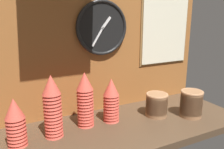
{
  "coord_description": "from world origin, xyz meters",
  "views": [
    {
      "loc": [
        -0.5,
        -1.05,
        0.61
      ],
      "look_at": [
        0.05,
        0.04,
        0.28
      ],
      "focal_mm": 38.0,
      "sensor_mm": 36.0,
      "label": 1
    }
  ],
  "objects_px": {
    "cup_stack_center_left": "(52,106)",
    "wall_clock": "(102,28)",
    "cup_stack_center_right": "(111,100)",
    "cup_stack_center": "(85,100)",
    "bowl_stack_far_right": "(191,103)",
    "cup_stack_left": "(16,122)",
    "bowl_stack_right": "(157,104)",
    "menu_board": "(165,24)"
  },
  "relations": [
    {
      "from": "cup_stack_center",
      "to": "bowl_stack_far_right",
      "type": "distance_m",
      "value": 0.63
    },
    {
      "from": "cup_stack_center",
      "to": "bowl_stack_right",
      "type": "height_order",
      "value": "cup_stack_center"
    },
    {
      "from": "cup_stack_center",
      "to": "bowl_stack_far_right",
      "type": "relative_size",
      "value": 1.91
    },
    {
      "from": "cup_stack_center_right",
      "to": "bowl_stack_right",
      "type": "xyz_separation_m",
      "value": [
        0.27,
        -0.06,
        -0.05
      ]
    },
    {
      "from": "cup_stack_center_left",
      "to": "bowl_stack_far_right",
      "type": "relative_size",
      "value": 2.02
    },
    {
      "from": "cup_stack_center_right",
      "to": "bowl_stack_right",
      "type": "height_order",
      "value": "cup_stack_center_right"
    },
    {
      "from": "cup_stack_center_right",
      "to": "bowl_stack_right",
      "type": "distance_m",
      "value": 0.29
    },
    {
      "from": "cup_stack_center_left",
      "to": "wall_clock",
      "type": "xyz_separation_m",
      "value": [
        0.36,
        0.19,
        0.36
      ]
    },
    {
      "from": "bowl_stack_right",
      "to": "wall_clock",
      "type": "relative_size",
      "value": 0.43
    },
    {
      "from": "cup_stack_center_left",
      "to": "cup_stack_center_right",
      "type": "bearing_deg",
      "value": 4.25
    },
    {
      "from": "cup_stack_center_left",
      "to": "cup_stack_left",
      "type": "bearing_deg",
      "value": -177.64
    },
    {
      "from": "cup_stack_center_left",
      "to": "bowl_stack_right",
      "type": "relative_size",
      "value": 2.31
    },
    {
      "from": "menu_board",
      "to": "cup_stack_left",
      "type": "bearing_deg",
      "value": -168.41
    },
    {
      "from": "cup_stack_center",
      "to": "cup_stack_center_left",
      "type": "bearing_deg",
      "value": -168.4
    },
    {
      "from": "cup_stack_left",
      "to": "cup_stack_center_right",
      "type": "bearing_deg",
      "value": 3.61
    },
    {
      "from": "wall_clock",
      "to": "menu_board",
      "type": "xyz_separation_m",
      "value": [
        0.47,
        0.01,
        0.01
      ]
    },
    {
      "from": "cup_stack_center_right",
      "to": "cup_stack_center_left",
      "type": "relative_size",
      "value": 0.79
    },
    {
      "from": "cup_stack_left",
      "to": "bowl_stack_right",
      "type": "height_order",
      "value": "cup_stack_left"
    },
    {
      "from": "cup_stack_center",
      "to": "menu_board",
      "type": "relative_size",
      "value": 0.55
    },
    {
      "from": "wall_clock",
      "to": "menu_board",
      "type": "relative_size",
      "value": 0.59
    },
    {
      "from": "cup_stack_left",
      "to": "cup_stack_center",
      "type": "bearing_deg",
      "value": 7.16
    },
    {
      "from": "cup_stack_left",
      "to": "bowl_stack_right",
      "type": "xyz_separation_m",
      "value": [
        0.78,
        -0.03,
        -0.04
      ]
    },
    {
      "from": "wall_clock",
      "to": "bowl_stack_far_right",
      "type": "bearing_deg",
      "value": -36.87
    },
    {
      "from": "bowl_stack_far_right",
      "to": "menu_board",
      "type": "xyz_separation_m",
      "value": [
        0.04,
        0.33,
        0.44
      ]
    },
    {
      "from": "bowl_stack_right",
      "to": "bowl_stack_far_right",
      "type": "height_order",
      "value": "bowl_stack_far_right"
    },
    {
      "from": "cup_stack_left",
      "to": "bowl_stack_right",
      "type": "distance_m",
      "value": 0.78
    },
    {
      "from": "bowl_stack_right",
      "to": "bowl_stack_far_right",
      "type": "bearing_deg",
      "value": -28.97
    },
    {
      "from": "bowl_stack_right",
      "to": "bowl_stack_far_right",
      "type": "xyz_separation_m",
      "value": [
        0.18,
        -0.1,
        0.01
      ]
    },
    {
      "from": "cup_stack_center_left",
      "to": "menu_board",
      "type": "bearing_deg",
      "value": 13.46
    },
    {
      "from": "cup_stack_center_right",
      "to": "wall_clock",
      "type": "distance_m",
      "value": 0.42
    },
    {
      "from": "menu_board",
      "to": "wall_clock",
      "type": "bearing_deg",
      "value": -178.92
    },
    {
      "from": "cup_stack_left",
      "to": "menu_board",
      "type": "height_order",
      "value": "menu_board"
    },
    {
      "from": "cup_stack_center_left",
      "to": "wall_clock",
      "type": "bearing_deg",
      "value": 27.98
    },
    {
      "from": "cup_stack_center_left",
      "to": "bowl_stack_right",
      "type": "xyz_separation_m",
      "value": [
        0.61,
        -0.03,
        -0.09
      ]
    },
    {
      "from": "cup_stack_center_left",
      "to": "bowl_stack_far_right",
      "type": "bearing_deg",
      "value": -9.55
    },
    {
      "from": "bowl_stack_far_right",
      "to": "menu_board",
      "type": "height_order",
      "value": "menu_board"
    },
    {
      "from": "cup_stack_left",
      "to": "bowl_stack_right",
      "type": "relative_size",
      "value": 1.69
    },
    {
      "from": "cup_stack_left",
      "to": "menu_board",
      "type": "bearing_deg",
      "value": 11.59
    },
    {
      "from": "cup_stack_center_left",
      "to": "wall_clock",
      "type": "relative_size",
      "value": 0.99
    },
    {
      "from": "bowl_stack_right",
      "to": "wall_clock",
      "type": "bearing_deg",
      "value": 138.35
    },
    {
      "from": "bowl_stack_right",
      "to": "cup_stack_center_left",
      "type": "bearing_deg",
      "value": 176.83
    },
    {
      "from": "bowl_stack_right",
      "to": "menu_board",
      "type": "height_order",
      "value": "menu_board"
    }
  ]
}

